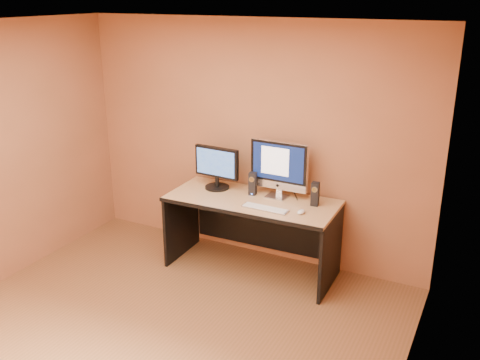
# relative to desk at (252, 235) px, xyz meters

# --- Properties ---
(floor) EXTENTS (4.00, 4.00, 0.00)m
(floor) POSITION_rel_desk_xyz_m (-0.21, -1.57, -0.41)
(floor) COLOR brown
(floor) RESTS_ON ground
(walls) EXTENTS (4.00, 4.00, 2.60)m
(walls) POSITION_rel_desk_xyz_m (-0.21, -1.57, 0.89)
(walls) COLOR #995D3D
(walls) RESTS_ON ground
(ceiling) EXTENTS (4.00, 4.00, 0.00)m
(ceiling) POSITION_rel_desk_xyz_m (-0.21, -1.57, 2.19)
(ceiling) COLOR white
(ceiling) RESTS_ON walls
(desk) EXTENTS (1.78, 0.81, 0.81)m
(desk) POSITION_rel_desk_xyz_m (0.00, 0.00, 0.00)
(desk) COLOR tan
(desk) RESTS_ON ground
(imac) EXTENTS (0.63, 0.24, 0.61)m
(imac) POSITION_rel_desk_xyz_m (0.20, 0.18, 0.71)
(imac) COLOR silver
(imac) RESTS_ON desk
(second_monitor) EXTENTS (0.54, 0.29, 0.46)m
(second_monitor) POSITION_rel_desk_xyz_m (-0.48, 0.13, 0.64)
(second_monitor) COLOR black
(second_monitor) RESTS_ON desk
(speaker_left) EXTENTS (0.09, 0.09, 0.24)m
(speaker_left) POSITION_rel_desk_xyz_m (-0.05, 0.13, 0.53)
(speaker_left) COLOR black
(speaker_left) RESTS_ON desk
(speaker_right) EXTENTS (0.08, 0.09, 0.24)m
(speaker_right) POSITION_rel_desk_xyz_m (0.63, 0.14, 0.53)
(speaker_right) COLOR black
(speaker_right) RESTS_ON desk
(keyboard) EXTENTS (0.48, 0.14, 0.02)m
(keyboard) POSITION_rel_desk_xyz_m (0.23, -0.18, 0.42)
(keyboard) COLOR #B2B2B6
(keyboard) RESTS_ON desk
(mouse) EXTENTS (0.06, 0.11, 0.04)m
(mouse) POSITION_rel_desk_xyz_m (0.59, -0.12, 0.43)
(mouse) COLOR silver
(mouse) RESTS_ON desk
(cable_a) EXTENTS (0.13, 0.21, 0.01)m
(cable_a) POSITION_rel_desk_xyz_m (0.37, 0.29, 0.41)
(cable_a) COLOR black
(cable_a) RESTS_ON desk
(cable_b) EXTENTS (0.06, 0.19, 0.01)m
(cable_b) POSITION_rel_desk_xyz_m (0.16, 0.35, 0.41)
(cable_b) COLOR black
(cable_b) RESTS_ON desk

